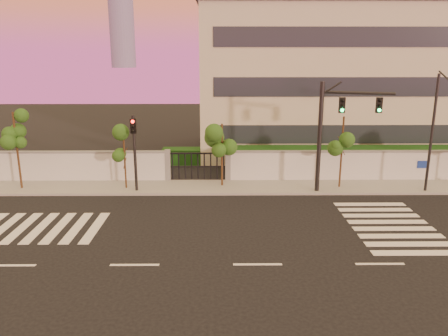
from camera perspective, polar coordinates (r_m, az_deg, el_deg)
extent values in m
plane|color=black|center=(18.23, 4.40, -12.47)|extent=(120.00, 120.00, 0.00)
cube|color=gray|center=(27.95, 2.62, -2.50)|extent=(60.00, 3.00, 0.15)
cube|color=slate|center=(29.28, -7.34, 0.28)|extent=(0.35, 0.35, 2.20)
cube|color=slate|center=(29.08, 0.51, 0.30)|extent=(0.35, 0.35, 2.20)
cube|color=black|center=(33.25, 17.94, 1.05)|extent=(20.00, 2.00, 1.80)
cube|color=black|center=(34.76, -25.13, 0.59)|extent=(12.00, 1.80, 1.40)
cube|color=black|center=(34.08, -3.00, 1.55)|extent=(6.00, 1.50, 1.20)
cube|color=#BBB69E|center=(39.66, 15.14, 10.81)|extent=(24.00, 12.00, 12.00)
cube|color=#262D38|center=(34.32, 17.39, 4.23)|extent=(22.00, 0.08, 1.40)
cube|color=#262D38|center=(33.90, 17.84, 10.05)|extent=(22.00, 0.08, 1.40)
cube|color=#262D38|center=(33.85, 18.31, 15.96)|extent=(22.00, 0.08, 1.40)
cube|color=slate|center=(39.78, 15.75, 19.59)|extent=(24.40, 12.40, 0.30)
cube|color=silver|center=(24.28, -26.80, -6.97)|extent=(0.50, 4.00, 0.02)
cube|color=silver|center=(23.90, -24.85, -7.07)|extent=(0.50, 4.00, 0.02)
cube|color=silver|center=(23.54, -22.84, -7.17)|extent=(0.50, 4.00, 0.02)
cube|color=silver|center=(23.22, -20.77, -7.27)|extent=(0.50, 4.00, 0.02)
cube|color=silver|center=(22.92, -18.64, -7.36)|extent=(0.50, 4.00, 0.02)
cube|color=silver|center=(22.66, -16.46, -7.44)|extent=(0.50, 4.00, 0.02)
cube|color=silver|center=(20.87, 24.00, -10.09)|extent=(4.00, 0.50, 0.02)
cube|color=silver|center=(21.62, 23.03, -9.13)|extent=(4.00, 0.50, 0.02)
cube|color=silver|center=(22.38, 22.13, -8.23)|extent=(4.00, 0.50, 0.02)
cube|color=silver|center=(23.14, 21.29, -7.39)|extent=(4.00, 0.50, 0.02)
cube|color=silver|center=(23.92, 20.51, -6.60)|extent=(4.00, 0.50, 0.02)
cube|color=silver|center=(24.71, 19.78, -5.86)|extent=(4.00, 0.50, 0.02)
cube|color=silver|center=(25.50, 19.10, -5.17)|extent=(4.00, 0.50, 0.02)
cube|color=silver|center=(26.30, 18.46, -4.52)|extent=(4.00, 0.50, 0.02)
cube|color=silver|center=(20.05, -26.05, -11.36)|extent=(2.00, 0.15, 0.01)
cube|color=silver|center=(18.50, -11.60, -12.29)|extent=(2.00, 0.15, 0.01)
cube|color=silver|center=(18.23, 4.40, -12.44)|extent=(2.00, 0.15, 0.01)
cube|color=silver|center=(19.29, 19.69, -11.71)|extent=(2.00, 0.15, 0.01)
cylinder|color=#382314|center=(29.77, -25.36, 1.91)|extent=(0.13, 0.13, 4.93)
sphere|color=#1E4413|center=(29.51, -25.67, 4.71)|extent=(1.17, 1.17, 1.17)
sphere|color=#1E4413|center=(29.67, -24.70, 3.40)|extent=(0.89, 0.89, 0.89)
sphere|color=#1E4413|center=(29.58, -26.25, 3.69)|extent=(0.85, 0.85, 0.85)
cylinder|color=#382314|center=(27.72, -12.85, 1.24)|extent=(0.11, 0.11, 4.11)
sphere|color=#1E4413|center=(27.47, -12.99, 3.74)|extent=(0.99, 0.99, 0.99)
sphere|color=#1E4413|center=(27.69, -12.21, 2.57)|extent=(0.75, 0.75, 0.75)
sphere|color=#1E4413|center=(27.48, -13.55, 2.84)|extent=(0.72, 0.72, 0.72)
cylinder|color=#382314|center=(27.57, -0.26, 1.56)|extent=(0.13, 0.13, 4.12)
sphere|color=#1E4413|center=(27.32, -0.26, 4.09)|extent=(1.17, 1.17, 1.17)
sphere|color=#1E4413|center=(27.65, 0.51, 2.91)|extent=(0.90, 0.90, 0.90)
sphere|color=#1E4413|center=(27.24, -0.93, 3.17)|extent=(0.85, 0.85, 0.85)
cylinder|color=#382314|center=(28.17, 15.09, 1.85)|extent=(0.12, 0.12, 4.62)
sphere|color=#1E4413|center=(27.90, 15.28, 4.62)|extent=(1.06, 1.06, 1.06)
sphere|color=#1E4413|center=(28.30, 15.74, 3.30)|extent=(0.81, 0.81, 0.81)
sphere|color=#1E4413|center=(27.77, 14.72, 3.64)|extent=(0.77, 0.77, 0.77)
cylinder|color=black|center=(26.79, 12.37, 3.73)|extent=(0.26, 0.26, 6.77)
cylinder|color=black|center=(26.97, 17.04, 9.36)|extent=(3.98, 1.52, 0.17)
cube|color=black|center=(26.74, 15.16, 7.92)|extent=(0.38, 0.20, 0.98)
sphere|color=#0CF259|center=(26.67, 15.18, 7.24)|extent=(0.22, 0.22, 0.22)
cube|color=black|center=(27.41, 19.60, 7.74)|extent=(0.38, 0.20, 0.98)
sphere|color=#0CF259|center=(27.34, 19.62, 7.07)|extent=(0.22, 0.22, 0.22)
cylinder|color=black|center=(26.99, -11.56, 1.72)|extent=(0.17, 0.17, 4.81)
cube|color=black|center=(26.61, -11.77, 5.40)|extent=(0.37, 0.19, 0.96)
sphere|color=red|center=(26.46, -11.85, 6.00)|extent=(0.21, 0.21, 0.21)
cylinder|color=black|center=(28.96, 25.50, 3.90)|extent=(0.16, 0.16, 7.23)
cylinder|color=black|center=(27.89, 26.99, 10.51)|extent=(0.09, 1.73, 0.70)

